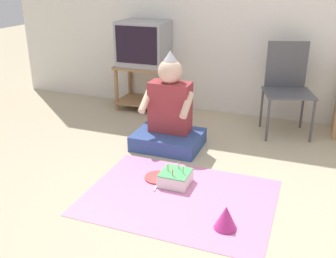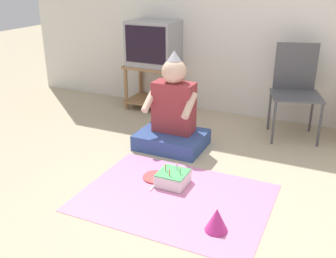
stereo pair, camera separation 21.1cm
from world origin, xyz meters
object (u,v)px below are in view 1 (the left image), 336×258
at_px(birthday_cake, 175,178).
at_px(folding_chair, 287,83).
at_px(tv, 144,44).
at_px(party_hat_blue, 226,217).
at_px(paper_plate, 158,177).
at_px(person_seated, 169,117).

bearing_deg(birthday_cake, folding_chair, 65.17).
relative_size(tv, party_hat_blue, 3.48).
bearing_deg(folding_chair, party_hat_blue, -95.27).
xyz_separation_m(folding_chair, birthday_cake, (-0.65, -1.41, -0.45)).
xyz_separation_m(party_hat_blue, paper_plate, (-0.65, 0.45, -0.07)).
relative_size(tv, folding_chair, 0.61).
bearing_deg(folding_chair, paper_plate, -120.52).
distance_m(person_seated, party_hat_blue, 1.34).
distance_m(person_seated, paper_plate, 0.69).
bearing_deg(paper_plate, folding_chair, 59.48).
bearing_deg(birthday_cake, person_seated, 114.40).
height_order(folding_chair, birthday_cake, folding_chair).
bearing_deg(tv, person_seated, -54.37).
relative_size(folding_chair, paper_plate, 4.22).
bearing_deg(tv, paper_plate, -62.78).
bearing_deg(party_hat_blue, folding_chair, 84.73).
bearing_deg(paper_plate, birthday_cake, -11.96).
xyz_separation_m(folding_chair, party_hat_blue, (-0.17, -1.83, -0.42)).
height_order(person_seated, party_hat_blue, person_seated).
height_order(folding_chair, person_seated, folding_chair).
distance_m(party_hat_blue, paper_plate, 0.79).
relative_size(party_hat_blue, paper_plate, 0.74).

